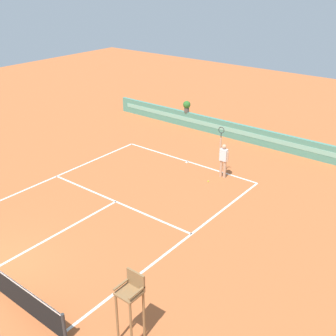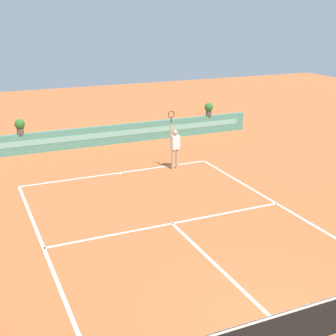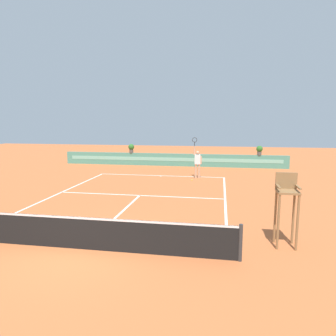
{
  "view_description": "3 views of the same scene",
  "coord_description": "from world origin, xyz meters",
  "px_view_note": "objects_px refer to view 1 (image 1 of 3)",
  "views": [
    {
      "loc": [
        11.82,
        -4.87,
        9.25
      ],
      "look_at": [
        0.97,
        8.92,
        1.0
      ],
      "focal_mm": 44.79,
      "sensor_mm": 36.0,
      "label": 1
    },
    {
      "loc": [
        -5.76,
        -6.23,
        6.56
      ],
      "look_at": [
        0.97,
        8.92,
        1.0
      ],
      "focal_mm": 50.26,
      "sensor_mm": 36.0,
      "label": 2
    },
    {
      "loc": [
        3.84,
        -7.73,
        3.63
      ],
      "look_at": [
        0.97,
        8.92,
        1.0
      ],
      "focal_mm": 32.74,
      "sensor_mm": 36.0,
      "label": 3
    }
  ],
  "objects_px": {
    "umpire_chair": "(131,300)",
    "tennis_ball_near_baseline": "(208,181)",
    "tennis_player": "(223,158)",
    "potted_plant_left": "(187,106)"
  },
  "relations": [
    {
      "from": "umpire_chair",
      "to": "tennis_ball_near_baseline",
      "type": "distance_m",
      "value": 10.03
    },
    {
      "from": "umpire_chair",
      "to": "tennis_player",
      "type": "bearing_deg",
      "value": 108.13
    },
    {
      "from": "tennis_player",
      "to": "tennis_ball_near_baseline",
      "type": "relative_size",
      "value": 38.01
    },
    {
      "from": "umpire_chair",
      "to": "tennis_ball_near_baseline",
      "type": "bearing_deg",
      "value": 111.09
    },
    {
      "from": "tennis_player",
      "to": "tennis_ball_near_baseline",
      "type": "distance_m",
      "value": 1.37
    },
    {
      "from": "tennis_player",
      "to": "potted_plant_left",
      "type": "bearing_deg",
      "value": 139.44
    },
    {
      "from": "tennis_ball_near_baseline",
      "to": "potted_plant_left",
      "type": "xyz_separation_m",
      "value": [
        -5.54,
        5.84,
        1.38
      ]
    },
    {
      "from": "umpire_chair",
      "to": "potted_plant_left",
      "type": "distance_m",
      "value": 17.66
    },
    {
      "from": "tennis_player",
      "to": "potted_plant_left",
      "type": "distance_m",
      "value": 7.63
    },
    {
      "from": "umpire_chair",
      "to": "tennis_ball_near_baseline",
      "type": "height_order",
      "value": "umpire_chair"
    }
  ]
}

